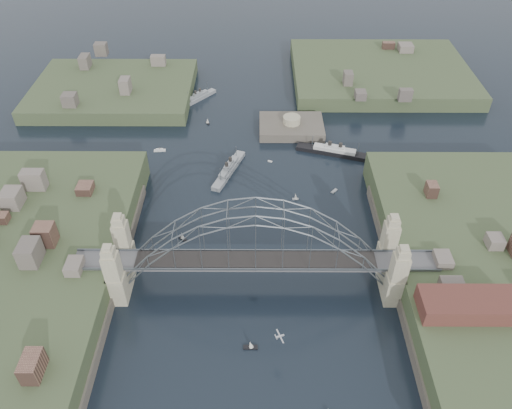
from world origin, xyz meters
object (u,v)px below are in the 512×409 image
(naval_cruiser_far, at_px, (198,98))
(naval_cruiser_near, at_px, (229,170))
(ocean_liner, at_px, (334,152))
(fort_island, at_px, (291,131))
(bridge, at_px, (256,248))
(wharf_shed, at_px, (468,305))

(naval_cruiser_far, bearing_deg, naval_cruiser_near, -73.45)
(naval_cruiser_far, relative_size, ocean_liner, 0.59)
(fort_island, relative_size, naval_cruiser_far, 1.51)
(fort_island, height_order, naval_cruiser_near, naval_cruiser_near)
(bridge, bearing_deg, naval_cruiser_far, 103.66)
(fort_island, distance_m, ocean_liner, 19.70)
(naval_cruiser_far, xyz_separation_m, ocean_liner, (47.61, -36.35, 0.04))
(ocean_liner, bearing_deg, naval_cruiser_near, -163.42)
(bridge, distance_m, wharf_shed, 46.23)
(naval_cruiser_far, distance_m, ocean_liner, 59.90)
(bridge, relative_size, naval_cruiser_far, 5.75)
(naval_cruiser_near, xyz_separation_m, naval_cruiser_far, (-13.79, 46.42, -0.06))
(naval_cruiser_far, bearing_deg, ocean_liner, -37.36)
(wharf_shed, bearing_deg, fort_island, 110.85)
(fort_island, relative_size, ocean_liner, 0.89)
(wharf_shed, xyz_separation_m, naval_cruiser_far, (-66.33, 105.85, -9.10))
(fort_island, height_order, ocean_liner, ocean_liner)
(naval_cruiser_far, height_order, ocean_liner, ocean_liner)
(bridge, xyz_separation_m, naval_cruiser_near, (-8.54, 45.43, -11.36))
(fort_island, xyz_separation_m, naval_cruiser_far, (-34.33, 21.85, 1.24))
(wharf_shed, distance_m, naval_cruiser_far, 125.25)
(fort_island, xyz_separation_m, naval_cruiser_near, (-20.54, -24.57, 1.30))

